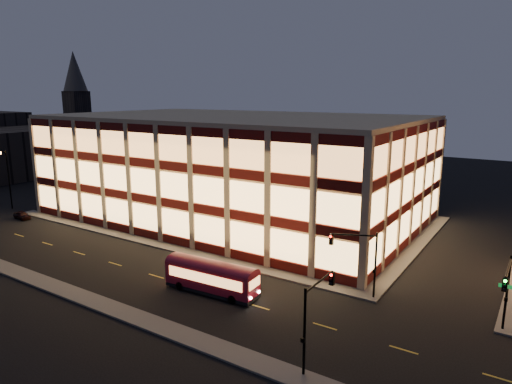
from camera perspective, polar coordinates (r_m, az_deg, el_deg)
The scene contains 14 objects.
ground at distance 53.05m, azimuth -10.80°, elevation -7.28°, with size 200.00×200.00×0.00m, color black.
sidewalk_office_south at distance 55.70m, azimuth -12.34°, elevation -6.31°, with size 54.00×2.00×0.15m, color #514F4C.
sidewalk_office_east at distance 56.85m, azimuth 19.31°, elevation -6.35°, with size 2.00×30.00×0.15m, color #514F4C.
sidewalk_near at distance 45.29m, azimuth -22.46°, elevation -11.42°, with size 100.00×2.00×0.15m, color #514F4C.
office_building at distance 65.72m, azimuth -2.69°, elevation 3.25°, with size 50.45×30.45×14.50m.
bg_building_a at distance 111.64m, azimuth -27.85°, elevation 4.41°, with size 18.00×28.00×10.00m, color #2D2621.
church_tower at distance 129.78m, azimuth -21.29°, elevation 7.69°, with size 5.00×5.00×18.00m, color #2D2621.
church_spire at distance 129.61m, azimuth -21.78°, elevation 13.86°, with size 6.00×6.00×10.00m, color #4C473F.
traffic_signal_far at distance 40.50m, azimuth 12.77°, elevation -7.44°, with size 3.79×1.87×6.00m.
traffic_signal_right at distance 37.64m, azimuth 28.85°, elevation -10.29°, with size 1.20×4.37×6.00m.
traffic_signal_near at distance 30.40m, azimuth 7.42°, elevation -14.07°, with size 0.32×4.45×6.00m.
street_lamp_a at distance 79.05m, azimuth -28.67°, elevation 1.97°, with size 0.44×1.22×9.02m.
trolley_bus at distance 41.53m, azimuth -5.58°, elevation -10.31°, with size 8.95×2.77×2.99m.
parked_car_0 at distance 72.89m, azimuth -27.20°, elevation -2.60°, with size 1.30×3.24×1.10m, color black.
Camera 1 is at (35.04, -35.73, 17.58)m, focal length 32.00 mm.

